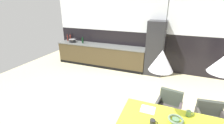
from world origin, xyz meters
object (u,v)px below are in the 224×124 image
Objects in this scene: pendant_lamp_over_table_near at (162,60)px; bottle_oil_tall at (83,41)px; armchair_far_side at (210,116)px; fruit_bowl at (176,120)px; bottle_spice_small at (68,38)px; refrigerator_column at (155,48)px; armchair_facing_counter at (169,104)px; cooking_pot at (72,41)px; mug_dark_espresso at (153,122)px; open_book at (148,110)px; bottle_wine_green at (70,38)px; mug_glass_clear at (189,113)px.

bottle_oil_tall is at bearing 135.16° from pendant_lamp_over_table_near.
armchair_far_side is 1.80m from pendant_lamp_over_table_near.
fruit_bowl is 5.77m from bottle_spice_small.
refrigerator_column is 3.86m from bottle_spice_small.
bottle_oil_tall is 0.89m from bottle_spice_small.
armchair_facing_counter is 0.75m from armchair_far_side.
bottle_oil_tall reaches higher than armchair_far_side.
refrigerator_column is at bearing 0.69° from cooking_pot.
bottle_oil_tall is at bearing 138.00° from fruit_bowl.
pendant_lamp_over_table_near reaches higher than cooking_pot.
fruit_bowl is (0.09, -0.82, 0.30)m from armchair_facing_counter.
bottle_oil_tall is at bearing -25.43° from armchair_facing_counter.
mug_dark_espresso is at bearing -40.99° from bottle_spice_small.
bottle_oil_tall is (-3.38, 3.54, 0.21)m from mug_dark_espresso.
bottle_spice_small is (-0.36, 0.17, 0.05)m from cooking_pot.
open_book reaches higher than armchair_far_side.
cooking_pot is 0.35m from bottle_wine_green.
cooking_pot is at bearing 139.28° from pendant_lamp_over_table_near.
refrigerator_column is 6.59× the size of bottle_spice_small.
pendant_lamp_over_table_near is (-0.32, -0.03, 0.96)m from fruit_bowl.
cooking_pot is 0.52m from bottle_oil_tall.
bottle_wine_green is (-0.25, 0.23, 0.06)m from cooking_pot.
armchair_far_side is at bearing -28.63° from bottle_wine_green.
mug_glass_clear is (0.93, -3.15, -0.17)m from refrigerator_column.
mug_dark_espresso is at bearing -42.16° from cooking_pot.
armchair_far_side is 2.96× the size of open_book.
armchair_facing_counter is 3.20× the size of open_book.
armchair_far_side is at bearing 49.06° from fruit_bowl.
cooking_pot reaches higher than mug_dark_espresso.
cooking_pot is 0.40m from bottle_spice_small.
pendant_lamp_over_table_near is (4.27, -3.54, 0.74)m from bottle_spice_small.
pendant_lamp_over_table_near is at bearing 32.27° from armchair_far_side.
armchair_facing_counter is at bearing 96.50° from fruit_bowl.
mug_dark_espresso reaches higher than armchair_far_side.
mug_glass_clear is at bearing -34.45° from bottle_spice_small.
bottle_oil_tall is (-3.26, 3.21, 0.25)m from open_book.
refrigerator_column is 3.50m from cooking_pot.
mug_dark_espresso is 0.46× the size of cooking_pot.
fruit_bowl is 0.19× the size of pendant_lamp_over_table_near.
bottle_spice_small is (-3.86, 0.13, 0.04)m from refrigerator_column.
mug_dark_espresso is at bearing -93.55° from pendant_lamp_over_table_near.
bottle_spice_small is at bearing 145.55° from mug_glass_clear.
refrigerator_column is 7.10× the size of bottle_oil_tall.
mug_glass_clear is 5.75m from bottle_wine_green.
cooking_pot reaches higher than open_book.
refrigerator_column is at bearing -2.92° from bottle_wine_green.
fruit_bowl is 2.03× the size of mug_glass_clear.
bottle_oil_tall reaches higher than open_book.
bottle_wine_green is 0.24× the size of pendant_lamp_over_table_near.
mug_glass_clear is 0.67m from mug_dark_espresso.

